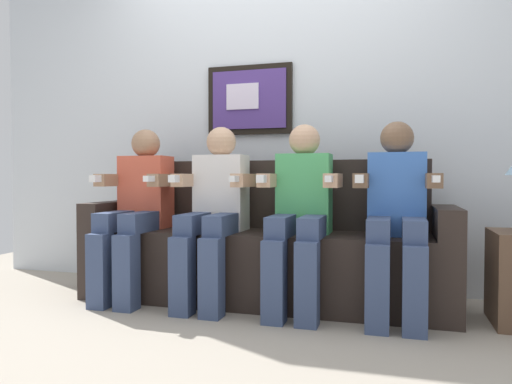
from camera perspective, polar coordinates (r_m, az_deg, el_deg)
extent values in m
plane|color=#9E9384|center=(2.83, -0.88, -14.43)|extent=(6.12, 6.12, 0.00)
cube|color=silver|center=(3.49, 2.88, 10.20)|extent=(4.71, 0.05, 2.60)
cube|color=black|center=(3.52, -0.77, 10.96)|extent=(0.63, 0.03, 0.50)
cube|color=#4C337F|center=(3.50, -0.84, 11.00)|extent=(0.55, 0.02, 0.42)
cube|color=silver|center=(3.51, -1.61, 11.35)|extent=(0.24, 0.02, 0.18)
cube|color=#2D231E|center=(3.04, 0.75, -8.90)|extent=(2.03, 0.58, 0.45)
cube|color=#2D231E|center=(3.21, 1.80, -0.26)|extent=(2.03, 0.14, 0.45)
cube|color=#2D231E|center=(3.48, -16.84, -6.22)|extent=(0.14, 0.58, 0.62)
cube|color=#2D231E|center=(2.94, 21.80, -7.73)|extent=(0.14, 0.58, 0.62)
cube|color=#D8593F|center=(3.30, -13.01, 0.01)|extent=(0.32, 0.20, 0.48)
sphere|color=#9E7556|center=(3.30, -13.05, 5.67)|extent=(0.19, 0.19, 0.19)
cube|color=#38476B|center=(3.18, -16.17, -3.32)|extent=(0.12, 0.40, 0.12)
cube|color=#38476B|center=(3.09, -13.34, -3.45)|extent=(0.12, 0.40, 0.12)
cube|color=#38476B|center=(3.05, -18.16, -8.95)|extent=(0.12, 0.12, 0.45)
cube|color=#38476B|center=(2.96, -15.25, -9.27)|extent=(0.12, 0.12, 0.45)
cube|color=#9E7556|center=(3.29, -16.93, 1.37)|extent=(0.08, 0.28, 0.08)
cube|color=#9E7556|center=(3.10, -11.04, 1.40)|extent=(0.08, 0.28, 0.08)
cube|color=white|center=(2.96, -12.46, 1.57)|extent=(0.04, 0.13, 0.04)
cube|color=white|center=(3.16, -18.52, 1.53)|extent=(0.04, 0.10, 0.04)
cube|color=white|center=(3.07, -4.17, -0.07)|extent=(0.32, 0.20, 0.48)
sphere|color=tan|center=(3.07, -4.18, 6.00)|extent=(0.19, 0.19, 0.19)
cube|color=#38476B|center=(2.93, -7.19, -3.70)|extent=(0.12, 0.40, 0.12)
cube|color=#38476B|center=(2.86, -3.87, -3.82)|extent=(0.12, 0.40, 0.12)
cube|color=#38476B|center=(2.79, -8.82, -9.90)|extent=(0.12, 0.12, 0.45)
cube|color=#38476B|center=(2.72, -5.33, -10.19)|extent=(0.12, 0.12, 0.45)
cube|color=tan|center=(3.03, -8.34, 1.40)|extent=(0.08, 0.28, 0.08)
cube|color=tan|center=(2.89, -1.47, 1.41)|extent=(0.08, 0.28, 0.08)
cube|color=white|center=(2.74, -2.49, 1.60)|extent=(0.04, 0.13, 0.04)
cube|color=white|center=(2.88, -9.66, 1.58)|extent=(0.04, 0.10, 0.04)
cube|color=#4CB266|center=(2.92, 5.81, -0.17)|extent=(0.32, 0.20, 0.48)
sphere|color=tan|center=(2.93, 5.83, 6.21)|extent=(0.19, 0.19, 0.19)
cube|color=#38476B|center=(2.76, 3.20, -4.02)|extent=(0.12, 0.40, 0.12)
cube|color=#38476B|center=(2.72, 6.90, -4.11)|extent=(0.12, 0.40, 0.12)
cube|color=#38476B|center=(2.61, 2.17, -10.69)|extent=(0.12, 0.12, 0.45)
cube|color=#38476B|center=(2.57, 6.13, -10.88)|extent=(0.12, 0.12, 0.45)
cube|color=tan|center=(2.85, 1.61, 1.40)|extent=(0.08, 0.28, 0.08)
cube|color=tan|center=(2.77, 9.23, 1.37)|extent=(0.08, 0.28, 0.08)
cube|color=white|center=(2.61, 8.80, 1.57)|extent=(0.04, 0.13, 0.04)
cube|color=white|center=(2.69, 0.74, 1.59)|extent=(0.04, 0.10, 0.04)
cube|color=#3F72CC|center=(2.87, 16.46, -0.26)|extent=(0.32, 0.20, 0.48)
sphere|color=brown|center=(2.88, 16.52, 6.22)|extent=(0.19, 0.19, 0.19)
cube|color=#38476B|center=(2.69, 14.52, -4.23)|extent=(0.12, 0.40, 0.12)
cube|color=#38476B|center=(2.69, 18.37, -4.26)|extent=(0.12, 0.40, 0.12)
cube|color=#38476B|center=(2.54, 14.33, -11.11)|extent=(0.12, 0.12, 0.45)
cube|color=#38476B|center=(2.54, 18.47, -11.14)|extent=(0.12, 0.12, 0.45)
cube|color=brown|center=(2.76, 12.54, 1.35)|extent=(0.08, 0.28, 0.08)
cube|color=brown|center=(2.76, 20.44, 1.28)|extent=(0.08, 0.28, 0.08)
cube|color=white|center=(2.60, 20.69, 1.48)|extent=(0.04, 0.13, 0.04)
cube|color=white|center=(2.60, 12.31, 1.55)|extent=(0.04, 0.10, 0.04)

